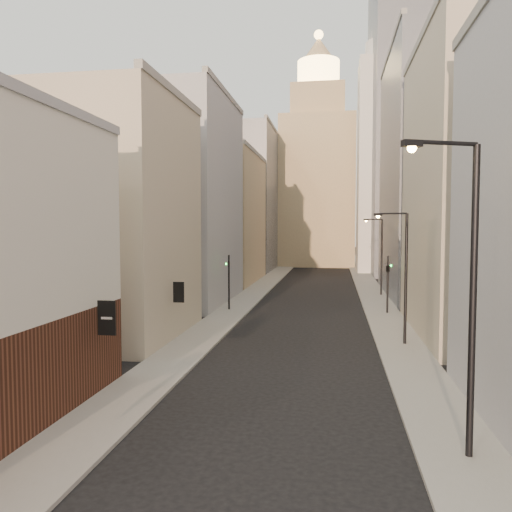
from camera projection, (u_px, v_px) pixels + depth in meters
The scene contains 16 objects.
sidewalk_left at pixel (262, 286), 61.91m from camera, with size 3.00×140.00×0.15m, color gray.
sidewalk_right at pixel (369, 288), 59.89m from camera, with size 3.00×140.00×0.15m, color gray.
left_bldg_beige at pixel (120, 219), 33.70m from camera, with size 8.00×12.00×16.00m, color #B6A990.
left_bldg_grey at pixel (188, 201), 49.35m from camera, with size 8.00×16.00×20.00m, color #98989C.
left_bldg_tan at pixel (227, 219), 67.19m from camera, with size 8.00×18.00×17.00m, color tan.
left_bldg_wingrid at pixel (252, 201), 86.70m from camera, with size 8.00×20.00×24.00m, color gray.
right_bldg_beige at pixel (479, 190), 33.79m from camera, with size 8.00×16.00×20.00m, color #B6A990.
right_bldg_wingrid at pixel (426, 175), 53.33m from camera, with size 8.00×20.00×26.00m, color gray.
highrise at pixel (435, 112), 79.26m from camera, with size 21.00×23.00×51.20m.
clock_tower at pixel (318, 174), 96.49m from camera, with size 14.00×14.00×44.90m.
white_tower at pixel (383, 158), 80.92m from camera, with size 8.00×8.00×41.50m.
streetlamp_near at pixel (466, 282), 15.65m from camera, with size 2.52×1.18×10.14m.
streetlamp_mid at pixel (403, 270), 31.27m from camera, with size 2.06×1.05×8.40m.
streetlamp_far at pixel (380, 252), 53.54m from camera, with size 2.09×0.92×8.34m.
traffic_light_left at pixel (229, 273), 44.23m from camera, with size 0.53×0.40×5.00m.
traffic_light_right at pixel (388, 271), 42.36m from camera, with size 0.66×0.66×5.00m.
Camera 1 is at (2.34, -5.94, 7.53)m, focal length 35.00 mm.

